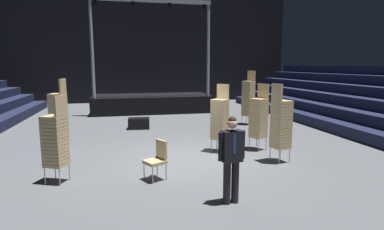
# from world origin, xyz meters

# --- Properties ---
(ground_plane) EXTENTS (22.00, 30.00, 0.10)m
(ground_plane) POSITION_xyz_m (0.00, 0.00, -0.05)
(ground_plane) COLOR #515459
(arena_end_wall) EXTENTS (22.00, 0.30, 8.00)m
(arena_end_wall) POSITION_xyz_m (0.00, 15.00, 4.00)
(arena_end_wall) COLOR black
(arena_end_wall) RESTS_ON ground_plane
(stage_riser) EXTENTS (6.77, 2.99, 6.22)m
(stage_riser) POSITION_xyz_m (0.00, 9.76, 0.61)
(stage_riser) COLOR black
(stage_riser) RESTS_ON ground_plane
(man_with_tie) EXTENTS (0.57, 0.28, 1.75)m
(man_with_tie) POSITION_xyz_m (0.40, -3.21, 0.99)
(man_with_tie) COLOR black
(man_with_tie) RESTS_ON ground_plane
(chair_stack_front_left) EXTENTS (0.58, 0.58, 2.05)m
(chair_stack_front_left) POSITION_xyz_m (-3.19, -1.27, 1.03)
(chair_stack_front_left) COLOR #B2B5BA
(chair_stack_front_left) RESTS_ON ground_plane
(chair_stack_front_right) EXTENTS (0.62, 0.62, 2.14)m
(chair_stack_front_right) POSITION_xyz_m (1.32, 0.49, 1.07)
(chair_stack_front_right) COLOR #B2B5BA
(chair_stack_front_right) RESTS_ON ground_plane
(chair_stack_mid_left) EXTENTS (0.53, 0.53, 2.22)m
(chair_stack_mid_left) POSITION_xyz_m (2.66, -0.92, 1.11)
(chair_stack_mid_left) COLOR #B2B5BA
(chair_stack_mid_left) RESTS_ON ground_plane
(chair_stack_mid_right) EXTENTS (0.60, 0.60, 2.14)m
(chair_stack_mid_right) POSITION_xyz_m (2.61, 0.43, 1.07)
(chair_stack_mid_right) COLOR #B2B5BA
(chair_stack_mid_right) RESTS_ON ground_plane
(chair_stack_mid_centre) EXTENTS (0.61, 0.61, 2.48)m
(chair_stack_mid_centre) POSITION_xyz_m (4.00, 4.65, 1.24)
(chair_stack_mid_centre) COLOR #B2B5BA
(chair_stack_mid_centre) RESTS_ON ground_plane
(chair_stack_rear_left) EXTENTS (0.54, 0.54, 2.31)m
(chair_stack_rear_left) POSITION_xyz_m (-3.65, 1.66, 1.15)
(chair_stack_rear_left) COLOR #B2B5BA
(chair_stack_rear_left) RESTS_ON ground_plane
(equipment_road_case) EXTENTS (0.95, 0.67, 0.46)m
(equipment_road_case) POSITION_xyz_m (-1.00, 4.70, 0.23)
(equipment_road_case) COLOR black
(equipment_road_case) RESTS_ON ground_plane
(loose_chair_near_man) EXTENTS (0.59, 0.59, 0.95)m
(loose_chair_near_man) POSITION_xyz_m (-0.88, -1.56, 0.53)
(loose_chair_near_man) COLOR #B2B5BA
(loose_chair_near_man) RESTS_ON ground_plane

